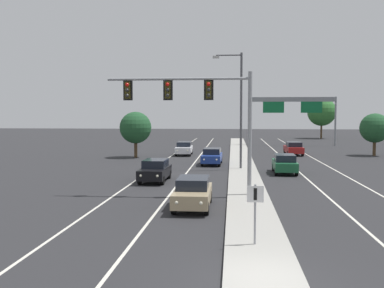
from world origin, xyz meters
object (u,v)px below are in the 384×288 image
at_px(car_oncoming_white, 184,148).
at_px(car_oncoming_blue, 212,156).
at_px(car_oncoming_black, 155,170).
at_px(tree_far_right_c, 322,112).
at_px(tree_far_left_c, 136,128).
at_px(tree_far_right_a, 375,128).
at_px(median_sign_post, 255,205).
at_px(car_oncoming_tan, 193,192).
at_px(street_lamp_median, 239,103).
at_px(car_receding_green, 285,163).
at_px(highway_sign_gantry, 292,106).
at_px(car_receding_red, 294,148).
at_px(overhead_signal_mast, 199,103).

bearing_deg(car_oncoming_white, car_oncoming_blue, -68.43).
xyz_separation_m(car_oncoming_black, tree_far_right_c, (23.16, 57.90, 4.47)).
height_order(tree_far_left_c, tree_far_right_a, tree_far_left_c).
height_order(median_sign_post, car_oncoming_blue, median_sign_post).
distance_m(car_oncoming_tan, tree_far_right_c, 69.61).
bearing_deg(tree_far_left_c, tree_far_right_a, 9.45).
distance_m(street_lamp_median, car_receding_green, 6.54).
relative_size(highway_sign_gantry, tree_far_left_c, 2.59).
xyz_separation_m(car_oncoming_blue, tree_far_right_a, (18.49, 10.76, 2.41)).
height_order(car_oncoming_blue, car_receding_red, same).
bearing_deg(car_oncoming_tan, overhead_signal_mast, 88.98).
xyz_separation_m(highway_sign_gantry, tree_far_right_c, (8.46, 20.49, -0.87)).
relative_size(overhead_signal_mast, car_receding_green, 1.90).
bearing_deg(tree_far_right_a, car_receding_green, -126.74).
relative_size(overhead_signal_mast, median_sign_post, 3.90).
height_order(car_receding_green, tree_far_right_a, tree_far_right_a).
bearing_deg(tree_far_left_c, highway_sign_gantry, 45.53).
bearing_deg(tree_far_right_a, car_oncoming_blue, -149.80).
xyz_separation_m(overhead_signal_mast, car_receding_red, (9.23, 27.04, -4.69)).
height_order(car_oncoming_tan, car_oncoming_blue, same).
relative_size(street_lamp_median, car_receding_green, 2.22).
bearing_deg(car_receding_red, car_oncoming_blue, -130.57).
height_order(car_oncoming_tan, car_receding_red, same).
distance_m(car_receding_green, tree_far_right_c, 54.46).
bearing_deg(tree_far_right_a, tree_far_left_c, -170.55).
distance_m(overhead_signal_mast, highway_sign_gantry, 44.21).
distance_m(highway_sign_gantry, tree_far_right_c, 22.18).
relative_size(overhead_signal_mast, car_receding_red, 1.90).
relative_size(median_sign_post, tree_far_left_c, 0.43).
bearing_deg(overhead_signal_mast, car_oncoming_blue, 89.89).
distance_m(car_oncoming_tan, highway_sign_gantry, 47.78).
height_order(median_sign_post, highway_sign_gantry, highway_sign_gantry).
xyz_separation_m(street_lamp_median, car_receding_green, (3.79, -1.93, -4.97)).
bearing_deg(car_oncoming_white, tree_far_right_a, 3.33).
height_order(car_oncoming_white, tree_far_right_c, tree_far_right_c).
relative_size(car_receding_red, highway_sign_gantry, 0.34).
distance_m(car_oncoming_white, car_receding_red, 13.01).
bearing_deg(median_sign_post, tree_far_right_c, 77.12).
height_order(car_oncoming_white, highway_sign_gantry, highway_sign_gantry).
xyz_separation_m(car_oncoming_tan, tree_far_left_c, (-8.76, 25.85, 2.53)).
height_order(overhead_signal_mast, tree_far_right_a, overhead_signal_mast).
bearing_deg(car_oncoming_tan, car_oncoming_white, 97.15).
height_order(car_receding_green, car_receding_red, same).
height_order(median_sign_post, car_oncoming_tan, median_sign_post).
distance_m(median_sign_post, car_oncoming_white, 36.38).
bearing_deg(car_oncoming_blue, street_lamp_median, -56.41).
height_order(street_lamp_median, car_receding_green, street_lamp_median).
height_order(highway_sign_gantry, tree_far_right_c, tree_far_right_c).
bearing_deg(car_receding_red, tree_far_right_a, 0.05).
height_order(car_oncoming_blue, highway_sign_gantry, highway_sign_gantry).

